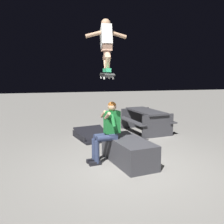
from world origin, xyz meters
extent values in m
plane|color=gray|center=(0.00, 0.00, 0.00)|extent=(40.00, 40.00, 0.00)
cube|color=#38383D|center=(0.23, -0.05, 0.27)|extent=(1.64, 0.96, 0.55)
cube|color=#2D3856|center=(0.42, 0.29, 0.61)|extent=(0.32, 0.20, 0.12)
cube|color=#1E7233|center=(0.42, 0.29, 0.92)|extent=(0.26, 0.37, 0.50)
sphere|color=tan|center=(0.42, 0.29, 1.27)|extent=(0.20, 0.20, 0.20)
sphere|color=brown|center=(0.42, 0.29, 1.29)|extent=(0.19, 0.19, 0.19)
cylinder|color=#1E7233|center=(0.21, 0.31, 0.99)|extent=(0.20, 0.11, 0.29)
cylinder|color=tan|center=(0.27, 0.42, 1.09)|extent=(0.25, 0.11, 0.19)
cylinder|color=#1E7233|center=(0.60, 0.38, 0.99)|extent=(0.20, 0.11, 0.29)
cylinder|color=tan|center=(0.51, 0.47, 1.09)|extent=(0.25, 0.11, 0.19)
cylinder|color=#2D3856|center=(0.29, 0.47, 0.59)|extent=(0.21, 0.42, 0.14)
cylinder|color=#2D3856|center=(0.26, 0.67, 0.29)|extent=(0.11, 0.11, 0.51)
cube|color=black|center=(0.25, 0.72, 0.04)|extent=(0.14, 0.27, 0.08)
cylinder|color=#2D3856|center=(0.47, 0.50, 0.59)|extent=(0.21, 0.42, 0.14)
cylinder|color=#2D3856|center=(0.44, 0.70, 0.29)|extent=(0.11, 0.11, 0.51)
cube|color=black|center=(0.43, 0.75, 0.04)|extent=(0.14, 0.27, 0.08)
cube|color=black|center=(0.31, 0.43, 1.96)|extent=(0.81, 0.26, 0.06)
cube|color=black|center=(0.76, 0.39, 1.98)|extent=(0.13, 0.21, 0.06)
cube|color=black|center=(-0.13, 0.46, 1.98)|extent=(0.14, 0.21, 0.05)
cube|color=#99999E|center=(0.59, 0.41, 1.93)|extent=(0.07, 0.16, 0.03)
cylinder|color=white|center=(0.60, 0.49, 1.91)|extent=(0.06, 0.03, 0.05)
cylinder|color=white|center=(0.59, 0.32, 1.91)|extent=(0.06, 0.03, 0.05)
cube|color=#99999E|center=(0.04, 0.45, 1.93)|extent=(0.07, 0.16, 0.03)
cylinder|color=white|center=(0.04, 0.54, 1.91)|extent=(0.06, 0.03, 0.05)
cylinder|color=white|center=(0.03, 0.36, 1.91)|extent=(0.06, 0.03, 0.05)
cube|color=#2D9E66|center=(0.49, 0.41, 2.07)|extent=(0.27, 0.12, 0.08)
cube|color=#2D9E66|center=(0.14, 0.44, 2.07)|extent=(0.27, 0.12, 0.08)
cylinder|color=tan|center=(0.44, 0.42, 2.23)|extent=(0.24, 0.12, 0.31)
cylinder|color=#97715C|center=(0.37, 0.42, 2.43)|extent=(0.34, 0.16, 0.33)
cylinder|color=tan|center=(0.19, 0.44, 2.23)|extent=(0.24, 0.12, 0.31)
cylinder|color=#97715C|center=(0.26, 0.43, 2.43)|extent=(0.34, 0.16, 0.33)
cube|color=#97715C|center=(0.31, 0.43, 2.53)|extent=(0.31, 0.22, 0.12)
cube|color=white|center=(0.39, 0.42, 2.77)|extent=(0.47, 0.26, 0.52)
sphere|color=tan|center=(0.45, 0.42, 3.05)|extent=(0.20, 0.20, 0.20)
cylinder|color=tan|center=(0.43, 0.64, 2.83)|extent=(0.12, 0.45, 0.19)
cylinder|color=tan|center=(0.40, 0.20, 2.83)|extent=(0.12, 0.45, 0.19)
cube|color=black|center=(2.47, 0.38, 0.03)|extent=(1.36, 1.18, 0.06)
cube|color=black|center=(2.47, 0.38, 0.10)|extent=(1.32, 1.17, 0.38)
cube|color=black|center=(2.47, 0.83, 0.09)|extent=(1.04, 0.29, 0.18)
cube|color=black|center=(2.47, -0.07, 0.09)|extent=(1.04, 0.29, 0.18)
cube|color=#38383D|center=(2.94, -1.47, 0.72)|extent=(1.79, 0.95, 0.06)
cube|color=#38383D|center=(2.85, -0.93, 0.42)|extent=(1.72, 0.50, 0.04)
cube|color=#38383D|center=(3.02, -2.02, 0.42)|extent=(1.72, 0.50, 0.04)
cube|color=#38383D|center=(3.70, -1.36, 0.36)|extent=(0.23, 1.10, 0.72)
cube|color=#38383D|center=(2.17, -1.59, 0.36)|extent=(0.23, 1.10, 0.72)
camera|label=1|loc=(-5.10, 1.59, 2.06)|focal=41.19mm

